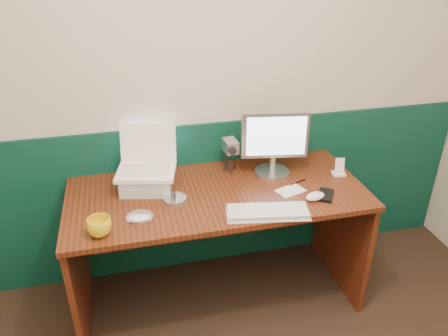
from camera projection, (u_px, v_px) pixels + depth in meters
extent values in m
cube|color=beige|center=(194.00, 82.00, 2.43)|extent=(3.50, 0.04, 2.50)
cube|color=#083528|center=(199.00, 198.00, 2.77)|extent=(3.48, 0.02, 1.00)
cube|color=#3A1E0A|center=(218.00, 247.00, 2.53)|extent=(1.60, 0.70, 0.75)
cube|color=silver|center=(147.00, 181.00, 2.36)|extent=(0.31, 0.28, 0.09)
cube|color=silver|center=(268.00, 213.00, 2.15)|extent=(0.42, 0.20, 0.02)
ellipsoid|color=white|center=(315.00, 196.00, 2.28)|extent=(0.13, 0.09, 0.04)
ellipsoid|color=white|center=(139.00, 218.00, 2.10)|extent=(0.11, 0.07, 0.03)
imported|color=yellow|center=(99.00, 227.00, 1.99)|extent=(0.14, 0.14, 0.09)
cylinder|color=#ADB4BE|center=(175.00, 200.00, 2.26)|extent=(0.12, 0.12, 0.03)
cylinder|color=silver|center=(140.00, 217.00, 2.14)|extent=(0.13, 0.13, 0.00)
cylinder|color=black|center=(298.00, 182.00, 2.44)|extent=(0.12, 0.05, 0.01)
cube|color=white|center=(290.00, 191.00, 2.36)|extent=(0.17, 0.14, 0.00)
cube|color=white|center=(338.00, 174.00, 2.52)|extent=(0.09, 0.07, 0.01)
cube|color=white|center=(340.00, 166.00, 2.49)|extent=(0.06, 0.04, 0.09)
cube|color=black|center=(326.00, 195.00, 2.31)|extent=(0.13, 0.15, 0.02)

